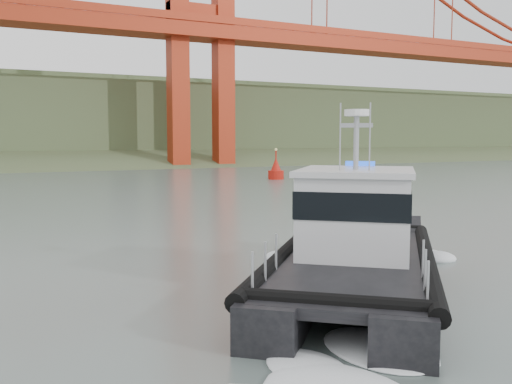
# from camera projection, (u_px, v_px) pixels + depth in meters

# --- Properties ---
(ground) EXTENTS (400.00, 400.00, 0.00)m
(ground) POSITION_uv_depth(u_px,v_px,m) (407.00, 285.00, 18.91)
(ground) COLOR #485552
(ground) RESTS_ON ground
(headlands) EXTENTS (500.00, 105.36, 27.12)m
(headlands) POSITION_uv_depth(u_px,v_px,m) (30.00, 128.00, 129.80)
(headlands) COLOR #3C4F2D
(headlands) RESTS_ON ground
(patrol_boat) EXTENTS (11.42, 12.20, 5.96)m
(patrol_boat) POSITION_uv_depth(u_px,v_px,m) (354.00, 244.00, 18.15)
(patrol_boat) COLOR black
(patrol_boat) RESTS_ON ground
(nav_buoy) EXTENTS (1.85, 1.85, 3.86)m
(nav_buoy) POSITION_uv_depth(u_px,v_px,m) (276.00, 171.00, 67.04)
(nav_buoy) COLOR #AC160B
(nav_buoy) RESTS_ON ground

